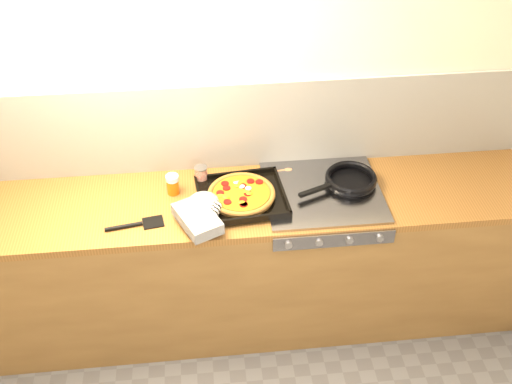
{
  "coord_description": "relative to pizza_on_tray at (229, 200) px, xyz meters",
  "views": [
    {
      "loc": [
        -0.15,
        -1.27,
        2.84
      ],
      "look_at": [
        0.1,
        1.08,
        0.95
      ],
      "focal_mm": 42.0,
      "sensor_mm": 36.0,
      "label": 1
    }
  ],
  "objects": [
    {
      "name": "juice_glass",
      "position": [
        -0.28,
        0.15,
        0.01
      ],
      "size": [
        0.08,
        0.08,
        0.11
      ],
      "color": "#EE5C0E",
      "rests_on": "counter_run"
    },
    {
      "name": "room_shell",
      "position": [
        0.04,
        0.35,
        0.2
      ],
      "size": [
        3.2,
        3.2,
        3.2
      ],
      "color": "white",
      "rests_on": "ground"
    },
    {
      "name": "black_spatula",
      "position": [
        -0.46,
        -0.09,
        -0.04
      ],
      "size": [
        0.29,
        0.1,
        0.02
      ],
      "color": "black",
      "rests_on": "counter_run"
    },
    {
      "name": "tomato_can",
      "position": [
        -0.13,
        0.22,
        0.0
      ],
      "size": [
        0.08,
        0.08,
        0.1
      ],
      "color": "#A9230D",
      "rests_on": "counter_run"
    },
    {
      "name": "wooden_spoon",
      "position": [
        0.25,
        0.25,
        -0.04
      ],
      "size": [
        0.3,
        0.07,
        0.02
      ],
      "color": "#A66946",
      "rests_on": "counter_run"
    },
    {
      "name": "pizza_on_tray",
      "position": [
        0.0,
        0.0,
        0.0
      ],
      "size": [
        0.59,
        0.54,
        0.07
      ],
      "color": "black",
      "rests_on": "stovetop"
    },
    {
      "name": "stovetop",
      "position": [
        0.49,
        0.07,
        -0.04
      ],
      "size": [
        0.6,
        0.56,
        0.02
      ],
      "primitive_type": "cube",
      "color": "gray",
      "rests_on": "counter_run"
    },
    {
      "name": "frying_pan",
      "position": [
        0.64,
        0.11,
        -0.01
      ],
      "size": [
        0.47,
        0.35,
        0.04
      ],
      "color": "black",
      "rests_on": "stovetop"
    },
    {
      "name": "counter_run",
      "position": [
        0.04,
        0.07,
        -0.5
      ],
      "size": [
        3.2,
        0.62,
        0.9
      ],
      "color": "olive",
      "rests_on": "ground"
    }
  ]
}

